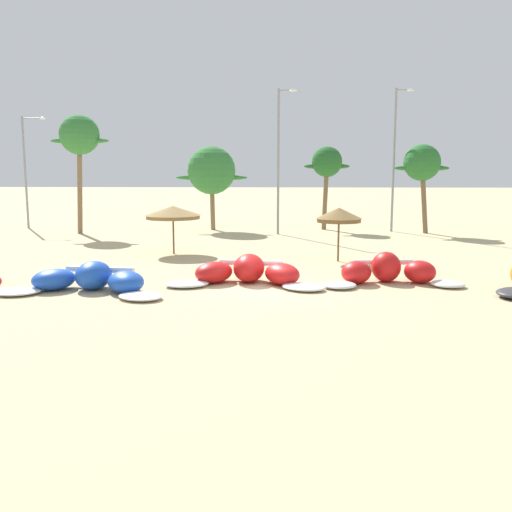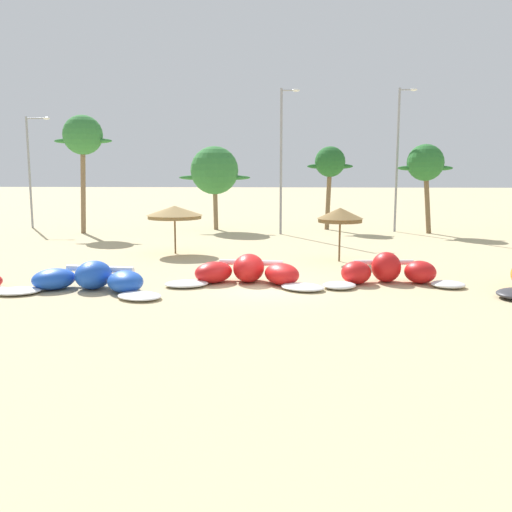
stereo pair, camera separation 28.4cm
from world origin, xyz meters
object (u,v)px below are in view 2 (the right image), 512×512
kite_left_of_center (247,273)px  palm_left_of_gap (330,163)px  palm_left (214,171)px  palm_center_left (425,164)px  lamppost_west_center (282,156)px  palm_leftmost (83,137)px  beach_umbrella_near_van (175,212)px  lamppost_west (31,166)px  beach_umbrella_middle (340,215)px  kite_left (89,280)px  kite_center (388,272)px  lamppost_east_center (398,154)px

kite_left_of_center → palm_left_of_gap: palm_left_of_gap is taller
kite_left_of_center → palm_left: size_ratio=1.04×
palm_center_left → lamppost_west_center: bearing=-173.8°
palm_leftmost → lamppost_west_center: bearing=0.6°
beach_umbrella_near_van → palm_left: palm_left is taller
lamppost_west → beach_umbrella_middle: bearing=-34.3°
palm_left → palm_left_of_gap: size_ratio=1.00×
kite_left → palm_center_left: 28.52m
beach_umbrella_near_van → lamppost_west_center: lamppost_west_center is taller
kite_left_of_center → kite_center: (5.95, 0.33, 0.03)m
palm_leftmost → palm_left: (9.38, 3.13, -2.49)m
kite_left → lamppost_east_center: size_ratio=0.65×
lamppost_west → lamppost_east_center: size_ratio=0.83×
palm_left_of_gap → lamppost_west_center: bearing=-136.7°
kite_left_of_center → palm_left_of_gap: bearing=77.1°
kite_center → beach_umbrella_middle: (-1.53, 5.74, 1.95)m
beach_umbrella_near_van → palm_center_left: (16.67, 11.35, 2.81)m
palm_center_left → palm_leftmost: bearing=-177.0°
beach_umbrella_middle → lamppost_west: bearing=145.7°
kite_left → lamppost_west_center: 22.31m
kite_center → lamppost_east_center: 21.62m
kite_left → kite_left_of_center: size_ratio=1.02×
beach_umbrella_near_van → palm_center_left: 20.36m
palm_leftmost → lamppost_west_center: size_ratio=0.83×
kite_left_of_center → lamppost_west_center: size_ratio=0.65×
lamppost_west_center → beach_umbrella_middle: bearing=-75.9°
kite_left → beach_umbrella_near_van: (1.47, 10.14, 1.94)m
kite_left → lamppost_west: 27.69m
kite_left_of_center → palm_left: (-4.08, 21.54, 4.21)m
kite_left → palm_left: bearing=84.8°
beach_umbrella_near_van → beach_umbrella_middle: 9.43m
kite_center → lamppost_east_center: (4.19, 20.51, 5.44)m
beach_umbrella_near_van → lamppost_east_center: (14.87, 12.47, 3.55)m
palm_center_left → beach_umbrella_near_van: bearing=-145.8°
palm_left → lamppost_east_center: 14.30m
palm_center_left → lamppost_east_center: lamppost_east_center is taller
palm_leftmost → beach_umbrella_near_van: bearing=-49.0°
palm_leftmost → kite_left: bearing=-70.2°
palm_left → lamppost_west_center: (5.38, -2.98, 1.11)m
beach_umbrella_near_van → beach_umbrella_middle: beach_umbrella_middle is taller
palm_center_left → lamppost_west: bearing=175.4°
lamppost_west → beach_umbrella_near_van: bearing=-43.7°
palm_left → palm_left_of_gap: bearing=3.5°
beach_umbrella_near_van → lamppost_east_center: 19.73m
kite_left_of_center → beach_umbrella_near_van: 9.80m
lamppost_west_center → palm_center_left: bearing=6.2°
kite_center → palm_center_left: (5.99, 19.39, 4.70)m
beach_umbrella_near_van → palm_left: 13.38m
kite_center → beach_umbrella_near_van: bearing=143.0°
palm_left → beach_umbrella_middle: bearing=-61.2°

